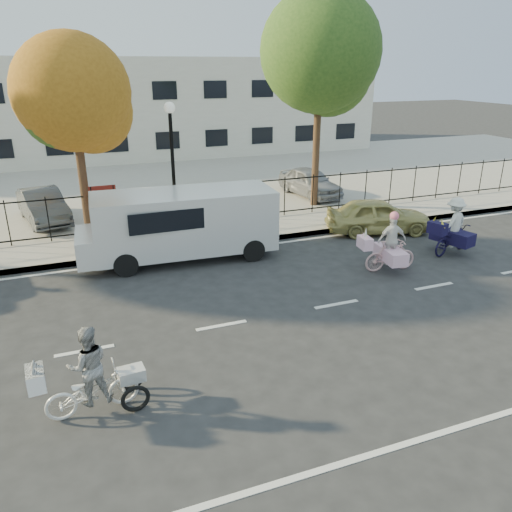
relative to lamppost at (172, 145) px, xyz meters
name	(u,v)px	position (x,y,z in m)	size (l,w,h in m)	color
ground	(222,326)	(-0.50, -6.80, -3.11)	(120.00, 120.00, 0.00)	#333334
road_markings	(222,325)	(-0.50, -6.80, -3.11)	(60.00, 9.52, 0.01)	silver
curb	(174,251)	(-0.50, -1.75, -3.04)	(60.00, 0.10, 0.15)	#A8A399
sidewalk	(167,241)	(-0.50, -0.70, -3.04)	(60.00, 2.20, 0.15)	#A8A399
parking_lot	(130,185)	(-0.50, 8.20, -3.04)	(60.00, 15.60, 0.15)	#A8A399
iron_fence	(159,208)	(-0.50, 0.40, -2.21)	(58.00, 0.06, 1.50)	black
building	(104,107)	(-0.50, 18.20, -0.11)	(34.00, 10.00, 6.00)	silver
lamppost	(172,145)	(0.00, 0.00, 0.00)	(0.36, 0.36, 4.33)	black
street_sign	(104,202)	(-2.35, 0.00, -1.70)	(0.85, 0.06, 1.80)	black
zebra_trike	(91,380)	(-3.45, -8.88, -2.48)	(1.90, 0.75, 1.63)	white
unicorn_bike	(390,249)	(4.99, -5.41, -2.46)	(1.79, 1.26, 1.78)	beige
bull_bike	(452,232)	(7.67, -4.90, -2.40)	(1.99, 1.40, 1.79)	black
white_van	(181,223)	(-0.32, -2.30, -1.96)	(5.94, 2.27, 2.08)	white
gold_sedan	(378,216)	(6.70, -2.30, -2.50)	(1.45, 3.61, 1.23)	tan
lot_car_c	(43,206)	(-4.30, 2.82, -2.36)	(1.27, 3.64, 1.20)	#44484B
lot_car_d	(310,182)	(6.62, 2.83, -2.36)	(1.43, 3.56, 1.21)	#929399
tree_mid	(78,98)	(-2.74, 0.56, 1.50)	(3.61, 3.59, 6.59)	#442D1D
tree_east	(323,58)	(6.22, 1.43, 2.71)	(4.54, 4.54, 8.32)	#442D1D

